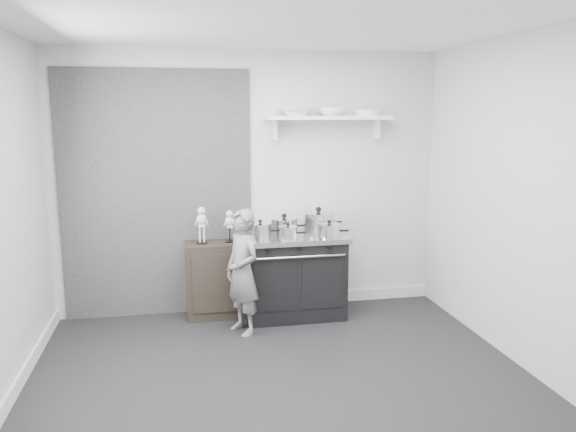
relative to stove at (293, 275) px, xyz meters
name	(u,v)px	position (x,y,z in m)	size (l,w,h in m)	color
ground	(283,385)	(-0.39, -1.48, -0.43)	(4.00, 4.00, 0.00)	black
room_shell	(267,172)	(-0.47, -1.33, 1.21)	(4.02, 3.62, 2.71)	silver
wall_shelf	(329,119)	(0.41, 0.20, 1.58)	(1.30, 0.26, 0.24)	white
stove	(293,275)	(0.00, 0.00, 0.00)	(1.07, 0.67, 0.85)	black
side_cabinet	(216,279)	(-0.78, 0.13, -0.04)	(0.60, 0.35, 0.77)	black
child	(243,272)	(-0.56, -0.37, 0.17)	(0.44, 0.29, 1.20)	slate
pot_front_left	(260,230)	(-0.35, -0.08, 0.50)	(0.31, 0.23, 0.19)	silver
pot_back_left	(284,225)	(-0.07, 0.10, 0.50)	(0.37, 0.28, 0.20)	silver
pot_back_right	(318,222)	(0.29, 0.08, 0.53)	(0.41, 0.33, 0.26)	silver
pot_front_right	(329,230)	(0.32, -0.20, 0.49)	(0.32, 0.23, 0.18)	silver
pot_front_center	(288,232)	(-0.08, -0.18, 0.49)	(0.27, 0.18, 0.16)	silver
skeleton_full	(202,222)	(-0.91, 0.13, 0.56)	(0.12, 0.08, 0.43)	beige
skeleton_torso	(230,224)	(-0.63, 0.13, 0.53)	(0.10, 0.07, 0.37)	beige
bowl_large	(296,112)	(0.07, 0.19, 1.65)	(0.33, 0.33, 0.08)	white
bowl_small	(331,112)	(0.44, 0.19, 1.65)	(0.26, 0.26, 0.08)	white
plate_stack	(367,113)	(0.82, 0.19, 1.64)	(0.26, 0.26, 0.06)	white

